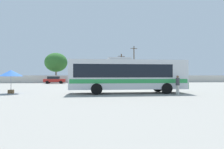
{
  "coord_description": "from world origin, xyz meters",
  "views": [
    {
      "loc": [
        -5.32,
        -19.61,
        1.77
      ],
      "look_at": [
        -2.47,
        2.16,
        1.86
      ],
      "focal_mm": 31.76,
      "sensor_mm": 36.0,
      "label": 1
    }
  ],
  "objects_px": {
    "parked_car_third_black": "(118,80)",
    "roadside_tree_midright": "(138,68)",
    "attendant_by_bus_door": "(178,84)",
    "roadside_tree_midleft": "(88,68)",
    "parked_car_second_maroon": "(86,80)",
    "utility_pole_far": "(134,63)",
    "roadside_tree_left": "(56,62)",
    "vendor_umbrella_near_gate_blue": "(11,74)",
    "utility_pole_near": "(121,67)",
    "coach_bus_silver_green": "(126,74)",
    "parked_car_leftmost_red": "(54,80)"
  },
  "relations": [
    {
      "from": "coach_bus_silver_green",
      "to": "roadside_tree_midright",
      "type": "bearing_deg",
      "value": 73.05
    },
    {
      "from": "parked_car_second_maroon",
      "to": "parked_car_leftmost_red",
      "type": "bearing_deg",
      "value": -179.29
    },
    {
      "from": "roadside_tree_left",
      "to": "vendor_umbrella_near_gate_blue",
      "type": "bearing_deg",
      "value": -89.36
    },
    {
      "from": "utility_pole_far",
      "to": "roadside_tree_midleft",
      "type": "xyz_separation_m",
      "value": [
        -11.49,
        1.23,
        -1.25
      ]
    },
    {
      "from": "attendant_by_bus_door",
      "to": "parked_car_third_black",
      "type": "relative_size",
      "value": 0.44
    },
    {
      "from": "roadside_tree_midleft",
      "to": "coach_bus_silver_green",
      "type": "bearing_deg",
      "value": -83.82
    },
    {
      "from": "vendor_umbrella_near_gate_blue",
      "to": "roadside_tree_midright",
      "type": "height_order",
      "value": "roadside_tree_midright"
    },
    {
      "from": "coach_bus_silver_green",
      "to": "parked_car_third_black",
      "type": "distance_m",
      "value": 24.0
    },
    {
      "from": "attendant_by_bus_door",
      "to": "roadside_tree_midleft",
      "type": "xyz_separation_m",
      "value": [
        -7.75,
        33.18,
        2.54
      ]
    },
    {
      "from": "attendant_by_bus_door",
      "to": "parked_car_leftmost_red",
      "type": "bearing_deg",
      "value": 119.9
    },
    {
      "from": "utility_pole_near",
      "to": "roadside_tree_midright",
      "type": "xyz_separation_m",
      "value": [
        5.32,
        3.54,
        -0.0
      ]
    },
    {
      "from": "utility_pole_near",
      "to": "roadside_tree_midleft",
      "type": "xyz_separation_m",
      "value": [
        -8.18,
        1.5,
        -0.22
      ]
    },
    {
      "from": "parked_car_leftmost_red",
      "to": "parked_car_second_maroon",
      "type": "xyz_separation_m",
      "value": [
        6.65,
        0.08,
        -0.02
      ]
    },
    {
      "from": "parked_car_third_black",
      "to": "utility_pole_near",
      "type": "bearing_deg",
      "value": 73.24
    },
    {
      "from": "attendant_by_bus_door",
      "to": "roadside_tree_midleft",
      "type": "height_order",
      "value": "roadside_tree_midleft"
    },
    {
      "from": "coach_bus_silver_green",
      "to": "utility_pole_far",
      "type": "bearing_deg",
      "value": 74.85
    },
    {
      "from": "parked_car_second_maroon",
      "to": "roadside_tree_midright",
      "type": "distance_m",
      "value": 17.02
    },
    {
      "from": "coach_bus_silver_green",
      "to": "parked_car_third_black",
      "type": "xyz_separation_m",
      "value": [
        3.03,
        23.78,
        -1.06
      ]
    },
    {
      "from": "roadside_tree_left",
      "to": "roadside_tree_midright",
      "type": "distance_m",
      "value": 21.74
    },
    {
      "from": "attendant_by_bus_door",
      "to": "parked_car_third_black",
      "type": "distance_m",
      "value": 25.82
    },
    {
      "from": "vendor_umbrella_near_gate_blue",
      "to": "utility_pole_near",
      "type": "height_order",
      "value": "utility_pole_near"
    },
    {
      "from": "parked_car_leftmost_red",
      "to": "parked_car_second_maroon",
      "type": "relative_size",
      "value": 0.98
    },
    {
      "from": "parked_car_second_maroon",
      "to": "parked_car_third_black",
      "type": "height_order",
      "value": "parked_car_third_black"
    },
    {
      "from": "parked_car_second_maroon",
      "to": "utility_pole_near",
      "type": "distance_m",
      "value": 10.79
    },
    {
      "from": "parked_car_third_black",
      "to": "utility_pole_near",
      "type": "height_order",
      "value": "utility_pole_near"
    },
    {
      "from": "coach_bus_silver_green",
      "to": "parked_car_second_maroon",
      "type": "height_order",
      "value": "coach_bus_silver_green"
    },
    {
      "from": "utility_pole_near",
      "to": "parked_car_second_maroon",
      "type": "bearing_deg",
      "value": -148.03
    },
    {
      "from": "coach_bus_silver_green",
      "to": "vendor_umbrella_near_gate_blue",
      "type": "height_order",
      "value": "coach_bus_silver_green"
    },
    {
      "from": "roadside_tree_midleft",
      "to": "vendor_umbrella_near_gate_blue",
      "type": "bearing_deg",
      "value": -104.63
    },
    {
      "from": "utility_pole_near",
      "to": "parked_car_third_black",
      "type": "bearing_deg",
      "value": -106.76
    },
    {
      "from": "coach_bus_silver_green",
      "to": "parked_car_third_black",
      "type": "bearing_deg",
      "value": 82.75
    },
    {
      "from": "attendant_by_bus_door",
      "to": "vendor_umbrella_near_gate_blue",
      "type": "distance_m",
      "value": 15.93
    },
    {
      "from": "utility_pole_far",
      "to": "roadside_tree_left",
      "type": "xyz_separation_m",
      "value": [
        -19.68,
        2.65,
        0.28
      ]
    },
    {
      "from": "coach_bus_silver_green",
      "to": "parked_car_second_maroon",
      "type": "distance_m",
      "value": 24.55
    },
    {
      "from": "parked_car_leftmost_red",
      "to": "roadside_tree_midright",
      "type": "relative_size",
      "value": 0.83
    },
    {
      "from": "coach_bus_silver_green",
      "to": "roadside_tree_midright",
      "type": "height_order",
      "value": "roadside_tree_midright"
    },
    {
      "from": "coach_bus_silver_green",
      "to": "roadside_tree_midleft",
      "type": "bearing_deg",
      "value": 96.18
    },
    {
      "from": "vendor_umbrella_near_gate_blue",
      "to": "parked_car_second_maroon",
      "type": "bearing_deg",
      "value": 72.59
    },
    {
      "from": "attendant_by_bus_door",
      "to": "utility_pole_near",
      "type": "xyz_separation_m",
      "value": [
        0.44,
        31.68,
        2.75
      ]
    },
    {
      "from": "roadside_tree_midleft",
      "to": "utility_pole_near",
      "type": "bearing_deg",
      "value": -10.39
    },
    {
      "from": "utility_pole_near",
      "to": "roadside_tree_midleft",
      "type": "bearing_deg",
      "value": 169.61
    },
    {
      "from": "roadside_tree_midleft",
      "to": "roadside_tree_midright",
      "type": "relative_size",
      "value": 0.96
    },
    {
      "from": "roadside_tree_midleft",
      "to": "utility_pole_far",
      "type": "bearing_deg",
      "value": -6.11
    },
    {
      "from": "parked_car_third_black",
      "to": "roadside_tree_left",
      "type": "height_order",
      "value": "roadside_tree_left"
    },
    {
      "from": "utility_pole_far",
      "to": "parked_car_third_black",
      "type": "bearing_deg",
      "value": -129.49
    },
    {
      "from": "parked_car_third_black",
      "to": "roadside_tree_midleft",
      "type": "height_order",
      "value": "roadside_tree_midleft"
    },
    {
      "from": "attendant_by_bus_door",
      "to": "roadside_tree_midright",
      "type": "xyz_separation_m",
      "value": [
        5.76,
        35.22,
        2.75
      ]
    },
    {
      "from": "parked_car_leftmost_red",
      "to": "roadside_tree_midright",
      "type": "xyz_separation_m",
      "value": [
        20.77,
        9.11,
        2.93
      ]
    },
    {
      "from": "attendant_by_bus_door",
      "to": "vendor_umbrella_near_gate_blue",
      "type": "height_order",
      "value": "vendor_umbrella_near_gate_blue"
    },
    {
      "from": "parked_car_third_black",
      "to": "roadside_tree_midright",
      "type": "height_order",
      "value": "roadside_tree_midright"
    }
  ]
}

